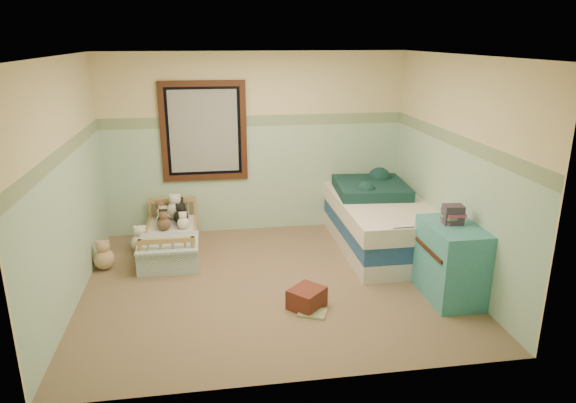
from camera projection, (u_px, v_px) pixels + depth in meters
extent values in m
cube|color=brown|center=(272.00, 283.00, 5.93)|extent=(4.20, 3.60, 0.02)
cube|color=white|center=(270.00, 55.00, 5.16)|extent=(4.20, 3.60, 0.02)
cube|color=beige|center=(255.00, 144.00, 7.24)|extent=(4.20, 0.04, 2.50)
cube|color=beige|center=(301.00, 239.00, 3.85)|extent=(4.20, 0.04, 2.50)
cube|color=beige|center=(65.00, 185.00, 5.23)|extent=(0.04, 3.60, 2.50)
cube|color=beige|center=(456.00, 169.00, 5.85)|extent=(0.04, 3.60, 2.50)
cube|color=#A1CBA7|center=(256.00, 179.00, 7.37)|extent=(4.20, 0.01, 1.50)
cube|color=#4F774D|center=(255.00, 121.00, 7.12)|extent=(4.20, 0.01, 0.15)
cube|color=#371B0D|center=(204.00, 132.00, 7.03)|extent=(1.16, 0.06, 1.36)
cube|color=#BBBBB8|center=(204.00, 131.00, 7.04)|extent=(0.92, 0.01, 1.12)
cube|color=#A57348|center=(171.00, 247.00, 6.71)|extent=(0.66, 1.32, 0.17)
cube|color=silver|center=(171.00, 236.00, 6.67)|extent=(0.60, 1.26, 0.12)
cube|color=#5D90C0|center=(168.00, 243.00, 6.26)|extent=(0.72, 0.66, 0.03)
sphere|color=brown|center=(161.00, 213.00, 7.07)|extent=(0.19, 0.19, 0.19)
sphere|color=white|center=(176.00, 210.00, 7.09)|extent=(0.24, 0.24, 0.24)
sphere|color=tan|center=(163.00, 218.00, 6.87)|extent=(0.18, 0.18, 0.18)
sphere|color=black|center=(181.00, 217.00, 6.90)|extent=(0.20, 0.20, 0.20)
sphere|color=white|center=(141.00, 243.00, 6.74)|extent=(0.25, 0.25, 0.25)
sphere|color=tan|center=(104.00, 259.00, 6.24)|extent=(0.25, 0.25, 0.25)
cube|color=white|center=(379.00, 238.00, 6.93)|extent=(1.09, 2.17, 0.22)
cube|color=navy|center=(380.00, 223.00, 6.86)|extent=(1.09, 2.17, 0.22)
cube|color=#F1E3CE|center=(381.00, 207.00, 6.79)|extent=(1.13, 2.22, 0.22)
cube|color=black|center=(371.00, 188.00, 7.01)|extent=(1.00, 1.05, 0.14)
cube|color=teal|center=(451.00, 262.00, 5.49)|extent=(0.51, 0.82, 0.82)
cube|color=#4E2D28|center=(453.00, 214.00, 5.39)|extent=(0.22, 0.18, 0.20)
cube|color=#A0331C|center=(307.00, 298.00, 5.35)|extent=(0.45, 0.45, 0.21)
cube|color=yellow|center=(312.00, 313.00, 5.25)|extent=(0.34, 0.31, 0.03)
sphere|color=black|center=(164.00, 221.00, 6.79)|extent=(0.17, 0.17, 0.17)
sphere|color=black|center=(179.00, 211.00, 7.15)|extent=(0.20, 0.20, 0.20)
sphere|color=brown|center=(164.00, 224.00, 6.69)|extent=(0.17, 0.17, 0.17)
sphere|color=white|center=(183.00, 223.00, 6.74)|extent=(0.16, 0.16, 0.16)
sphere|color=white|center=(162.00, 221.00, 6.83)|extent=(0.16, 0.16, 0.16)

